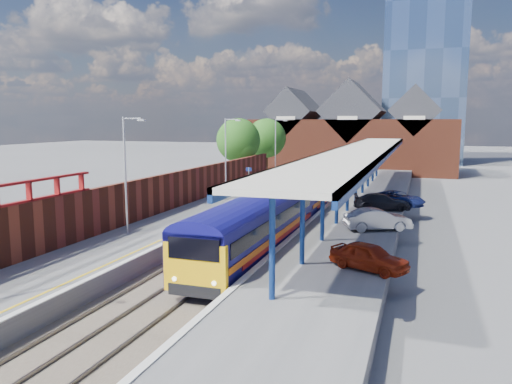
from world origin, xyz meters
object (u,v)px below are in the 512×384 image
Objects in this scene: parked_car_silver at (378,219)px; parked_car_blue at (397,199)px; lamp_post_d at (277,144)px; parked_car_dark at (382,202)px; train at (332,176)px; platform_sign at (249,176)px; parked_car_red at (369,256)px; lamp_post_b at (127,168)px; lamp_post_c at (227,152)px.

parked_car_silver is 9.62m from parked_car_blue.
lamp_post_d is 23.54m from parked_car_dark.
train is 9.81m from platform_sign.
lamp_post_d is 22.56m from parked_car_blue.
parked_car_silver is at bearing 28.24° from parked_car_red.
lamp_post_b is 1.64× the size of parked_car_dark.
lamp_post_d reaches higher than parked_car_dark.
platform_sign reaches higher than parked_car_silver.
parked_car_blue is at bearing 24.71° from parked_car_red.
lamp_post_d is 2.80× the size of platform_sign.
parked_car_red is (13.12, -20.97, -1.06)m from platform_sign.
lamp_post_c is at bearing 63.26° from parked_car_red.
lamp_post_d reaches higher than parked_car_red.
lamp_post_c is at bearing -90.00° from lamp_post_d.
lamp_post_c is (0.00, 16.00, 0.00)m from lamp_post_b.
parked_car_silver is at bearing -35.93° from lamp_post_c.
lamp_post_c reaches higher than parked_car_dark.
lamp_post_c is 24.10m from parked_car_red.
platform_sign is 0.68× the size of parked_car_red.
lamp_post_b is at bearing -90.00° from lamp_post_d.
lamp_post_b and lamp_post_c have the same top height.
train is at bearing 49.92° from lamp_post_c.
parked_car_blue is at bearing -2.45° from lamp_post_c.
platform_sign is at bearing 97.51° from parked_car_blue.
train is 10.70m from lamp_post_d.
train is 29.08m from parked_car_red.
lamp_post_c is 1.64× the size of parked_car_dark.
parked_car_silver is (-0.36, 8.74, 0.05)m from parked_car_red.
lamp_post_c is at bearing 67.42° from parked_car_dark.
lamp_post_c is at bearing -124.26° from platform_sign.
parked_car_blue is at bearing 45.95° from lamp_post_b.
parked_car_blue is (14.86, -0.64, -3.39)m from lamp_post_c.
parked_car_silver is (12.76, -12.23, -1.02)m from platform_sign.
parked_car_red is at bearing 171.10° from parked_car_dark.
lamp_post_d reaches higher than parked_car_silver.
platform_sign is at bearing 57.80° from parked_car_dark.
parked_car_silver is (6.27, -19.57, -0.45)m from train.
parked_car_silver is 0.94× the size of parked_car_blue.
lamp_post_c reaches higher than parked_car_red.
parked_car_dark is at bearing 28.26° from parked_car_red.
lamp_post_b is at bearing 87.76° from parked_car_silver.
parked_car_blue is (0.74, 9.60, -0.07)m from parked_car_silver.
lamp_post_d is at bearing 3.84° from parked_car_silver.
platform_sign is 24.76m from parked_car_red.
parked_car_red reaches higher than parked_car_blue.
parked_car_dark is at bearing -22.08° from parked_car_silver.
lamp_post_d is 1.90× the size of parked_car_red.
platform_sign reaches higher than parked_car_blue.
lamp_post_b is 32.00m from lamp_post_d.
train reaches higher than parked_car_silver.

